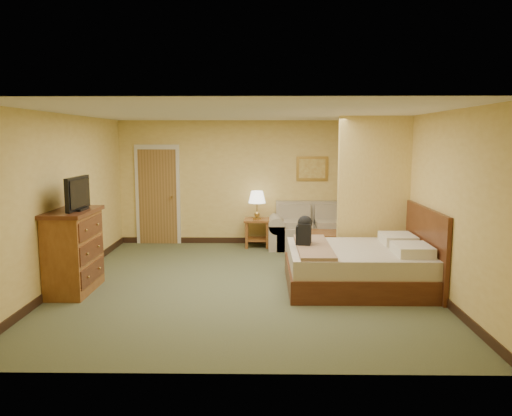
{
  "coord_description": "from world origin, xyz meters",
  "views": [
    {
      "loc": [
        0.28,
        -7.49,
        2.23
      ],
      "look_at": [
        0.16,
        0.6,
        1.1
      ],
      "focal_mm": 35.0,
      "sensor_mm": 36.0,
      "label": 1
    }
  ],
  "objects_px": {
    "loveseat": "(313,233)",
    "dresser": "(74,251)",
    "coffee_table": "(327,239)",
    "bed": "(365,266)"
  },
  "relations": [
    {
      "from": "coffee_table",
      "to": "bed",
      "type": "xyz_separation_m",
      "value": [
        0.33,
        -1.91,
        -0.01
      ]
    },
    {
      "from": "dresser",
      "to": "bed",
      "type": "xyz_separation_m",
      "value": [
        4.29,
        0.28,
        -0.28
      ]
    },
    {
      "from": "bed",
      "to": "dresser",
      "type": "bearing_deg",
      "value": -176.2
    },
    {
      "from": "loveseat",
      "to": "coffee_table",
      "type": "relative_size",
      "value": 2.28
    },
    {
      "from": "loveseat",
      "to": "dresser",
      "type": "height_order",
      "value": "dresser"
    },
    {
      "from": "coffee_table",
      "to": "bed",
      "type": "distance_m",
      "value": 1.94
    },
    {
      "from": "dresser",
      "to": "bed",
      "type": "relative_size",
      "value": 0.55
    },
    {
      "from": "loveseat",
      "to": "bed",
      "type": "bearing_deg",
      "value": -79.47
    },
    {
      "from": "coffee_table",
      "to": "bed",
      "type": "bearing_deg",
      "value": -80.08
    },
    {
      "from": "loveseat",
      "to": "coffee_table",
      "type": "height_order",
      "value": "loveseat"
    }
  ]
}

